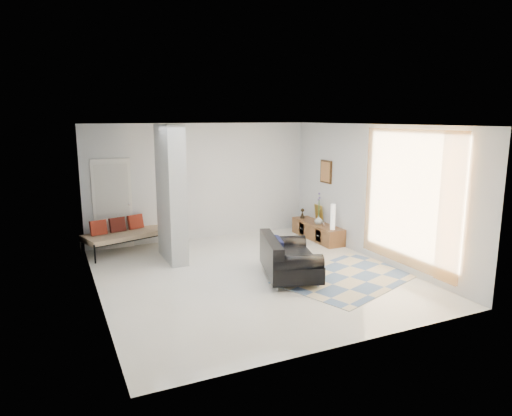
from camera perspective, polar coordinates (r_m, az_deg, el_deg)
name	(u,v)px	position (r m, az deg, el deg)	size (l,w,h in m)	color
floor	(252,275)	(8.73, -0.53, -8.35)	(6.00, 6.00, 0.00)	silver
ceiling	(252,125)	(8.23, -0.57, 10.35)	(6.00, 6.00, 0.00)	white
wall_back	(201,182)	(11.14, -6.86, 3.28)	(6.00, 6.00, 0.00)	silver
wall_front	(349,242)	(5.82, 11.61, -4.20)	(6.00, 6.00, 0.00)	silver
wall_left	(94,215)	(7.69, -19.61, -0.88)	(6.00, 6.00, 0.00)	silver
wall_right	(372,192)	(9.80, 14.31, 1.92)	(6.00, 6.00, 0.00)	silver
partition_column	(171,193)	(9.51, -10.59, 1.80)	(0.35, 1.20, 2.80)	#A8ADAF
hallway_door	(113,204)	(10.72, -17.49, 0.46)	(0.85, 0.06, 2.04)	white
curtain	(409,199)	(8.88, 18.55, 1.08)	(2.55, 2.55, 0.00)	#FFA643
wall_art	(326,172)	(11.11, 8.76, 4.51)	(0.04, 0.45, 0.55)	#3E2511
media_console	(317,231)	(11.26, 7.68, -2.85)	(0.45, 1.74, 0.80)	brown
loveseat	(287,259)	(8.52, 3.86, -6.35)	(1.31, 1.75, 0.76)	silver
daybed	(126,233)	(10.54, -15.90, -3.01)	(2.04, 1.32, 0.77)	black
area_rug	(350,277)	(8.76, 11.65, -8.48)	(2.60, 1.73, 0.01)	beige
cylinder_lamp	(333,217)	(10.59, 9.59, -1.09)	(0.11, 0.11, 0.59)	silver
bronze_figurine	(302,213)	(11.70, 5.82, -0.67)	(0.12, 0.12, 0.25)	black
vase	(318,220)	(11.07, 7.82, -1.50)	(0.20, 0.20, 0.21)	#B9C3BE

